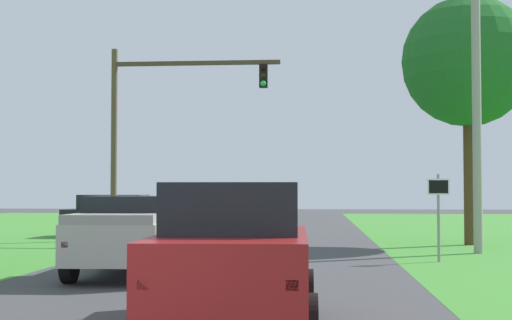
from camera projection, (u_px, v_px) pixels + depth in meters
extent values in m
plane|color=#424244|center=(221.00, 271.00, 18.04)|extent=(120.00, 120.00, 0.00)
cube|color=maroon|center=(235.00, 268.00, 10.44)|extent=(2.13, 4.53, 1.01)
cube|color=black|center=(236.00, 207.00, 10.70)|extent=(1.85, 2.82, 0.70)
cube|color=red|center=(143.00, 284.00, 8.29)|extent=(0.14, 0.06, 0.12)
cube|color=red|center=(292.00, 285.00, 8.19)|extent=(0.14, 0.06, 0.12)
cylinder|color=black|center=(179.00, 291.00, 11.87)|extent=(0.26, 0.73, 0.72)
cylinder|color=black|center=(306.00, 292.00, 11.75)|extent=(0.26, 0.73, 0.72)
cube|color=#B7B2A8|center=(132.00, 239.00, 17.16)|extent=(2.13, 4.86, 0.87)
cube|color=black|center=(130.00, 208.00, 16.95)|extent=(1.82, 1.87, 0.57)
cube|color=#9C978F|center=(117.00, 218.00, 15.70)|extent=(1.96, 1.87, 0.20)
cube|color=red|center=(65.00, 245.00, 14.84)|extent=(0.14, 0.06, 0.12)
cube|color=red|center=(147.00, 245.00, 14.75)|extent=(0.14, 0.06, 0.12)
cylinder|color=black|center=(106.00, 252.00, 18.69)|extent=(0.26, 0.81, 0.80)
cylinder|color=black|center=(185.00, 253.00, 18.57)|extent=(0.26, 0.81, 0.80)
cylinder|color=black|center=(69.00, 264.00, 15.71)|extent=(0.26, 0.81, 0.80)
cylinder|color=black|center=(164.00, 265.00, 15.60)|extent=(0.26, 0.81, 0.80)
cylinder|color=brown|center=(114.00, 144.00, 29.34)|extent=(0.24, 0.24, 7.57)
cube|color=#4C3D2B|center=(197.00, 63.00, 29.20)|extent=(6.59, 0.16, 0.16)
cube|color=black|center=(263.00, 76.00, 28.97)|extent=(0.32, 0.28, 0.90)
sphere|color=black|center=(263.00, 68.00, 28.83)|extent=(0.22, 0.22, 0.22)
sphere|color=black|center=(263.00, 76.00, 28.82)|extent=(0.22, 0.22, 0.22)
sphere|color=#1ED83F|center=(263.00, 83.00, 28.80)|extent=(0.22, 0.22, 0.22)
cylinder|color=gray|center=(439.00, 218.00, 20.42)|extent=(0.08, 0.08, 2.41)
cube|color=white|center=(438.00, 187.00, 20.43)|extent=(0.60, 0.03, 0.44)
cube|color=black|center=(439.00, 187.00, 20.41)|extent=(0.52, 0.01, 0.36)
cylinder|color=#4C351E|center=(469.00, 177.00, 26.79)|extent=(0.36, 0.36, 4.87)
sphere|color=#1F6224|center=(467.00, 61.00, 26.96)|extent=(4.73, 4.73, 4.73)
cube|color=black|center=(119.00, 219.00, 31.55)|extent=(4.57, 2.04, 0.82)
cube|color=black|center=(114.00, 202.00, 31.61)|extent=(2.76, 1.76, 0.61)
cube|color=red|center=(166.00, 219.00, 30.53)|extent=(0.06, 0.14, 0.12)
cube|color=red|center=(174.00, 217.00, 32.09)|extent=(0.06, 0.14, 0.12)
cylinder|color=black|center=(79.00, 230.00, 30.74)|extent=(0.69, 0.25, 0.68)
cylinder|color=black|center=(94.00, 227.00, 32.64)|extent=(0.69, 0.25, 0.68)
cylinder|color=black|center=(145.00, 230.00, 30.43)|extent=(0.69, 0.25, 0.68)
cylinder|color=black|center=(156.00, 228.00, 32.33)|extent=(0.69, 0.25, 0.68)
cylinder|color=#9E998E|center=(477.00, 113.00, 23.29)|extent=(0.28, 0.28, 8.75)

